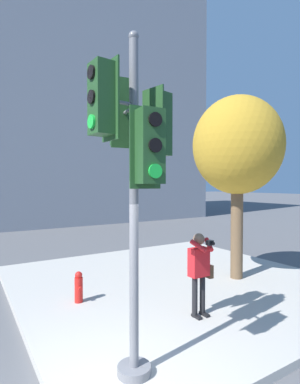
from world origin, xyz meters
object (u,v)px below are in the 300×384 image
(traffic_signal_pole, at_px, (134,151))
(person_photographer, at_px, (200,266))
(street_tree, at_px, (237,147))
(fire_hydrant, at_px, (79,287))

(traffic_signal_pole, bearing_deg, person_photographer, 24.52)
(traffic_signal_pole, relative_size, person_photographer, 2.84)
(traffic_signal_pole, relative_size, street_tree, 0.92)
(fire_hydrant, bearing_deg, street_tree, -8.69)
(person_photographer, distance_m, street_tree, 3.87)
(street_tree, relative_size, fire_hydrant, 7.38)
(person_photographer, xyz_separation_m, fire_hydrant, (-1.82, 1.94, -0.65))
(traffic_signal_pole, height_order, person_photographer, traffic_signal_pole)
(street_tree, distance_m, fire_hydrant, 5.48)
(traffic_signal_pole, height_order, street_tree, street_tree)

